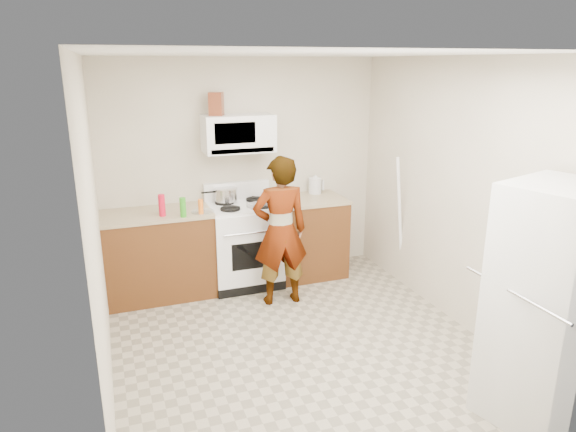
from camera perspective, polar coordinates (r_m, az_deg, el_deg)
name	(u,v)px	position (r m, az deg, el deg)	size (l,w,h in m)	color
floor	(299,345)	(4.76, 1.28, -14.09)	(3.60, 3.60, 0.00)	gray
back_wall	(244,170)	(5.92, -4.93, 5.07)	(3.20, 0.02, 2.50)	beige
right_wall	(459,195)	(5.04, 18.49, 2.20)	(0.02, 3.60, 2.50)	beige
cabinet_left	(159,256)	(5.68, -14.13, -4.31)	(1.12, 0.62, 0.90)	#5C2A15
counter_left	(156,214)	(5.53, -14.47, 0.22)	(1.14, 0.64, 0.04)	#9B8668
cabinet_right	(308,238)	(6.06, 2.22, -2.44)	(0.80, 0.62, 0.90)	#5C2A15
counter_right	(308,200)	(5.93, 2.27, 1.84)	(0.82, 0.64, 0.04)	#9B8668
gas_range	(244,243)	(5.81, -4.90, -2.99)	(0.76, 0.65, 1.13)	white
microwave	(238,133)	(5.64, -5.56, 9.12)	(0.76, 0.38, 0.40)	white
person	(280,231)	(5.24, -0.85, -1.71)	(0.57, 0.37, 1.57)	tan
fridge	(554,308)	(3.95, 27.45, -9.04)	(0.70, 0.70, 1.70)	beige
kettle	(315,186)	(6.13, 3.02, 3.38)	(0.15, 0.15, 0.18)	silver
jug	(216,104)	(5.55, -7.99, 12.24)	(0.14, 0.14, 0.24)	maroon
saucepan	(226,195)	(5.76, -6.92, 2.36)	(0.25, 0.25, 0.14)	silver
tray	(260,205)	(5.57, -3.11, 1.24)	(0.25, 0.16, 0.05)	silver
bottle_spray	(162,205)	(5.36, -13.84, 1.16)	(0.07, 0.07, 0.23)	red
bottle_hot_sauce	(201,207)	(5.34, -9.67, 1.02)	(0.05, 0.05, 0.16)	orange
bottle_green_cap	(183,207)	(5.28, -11.60, 0.95)	(0.06, 0.06, 0.20)	#2A951B
pot_lid	(203,212)	(5.43, -9.45, 0.49)	(0.24, 0.24, 0.01)	white
broom	(400,220)	(5.87, 12.33, -0.47)	(0.03, 0.03, 1.49)	white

